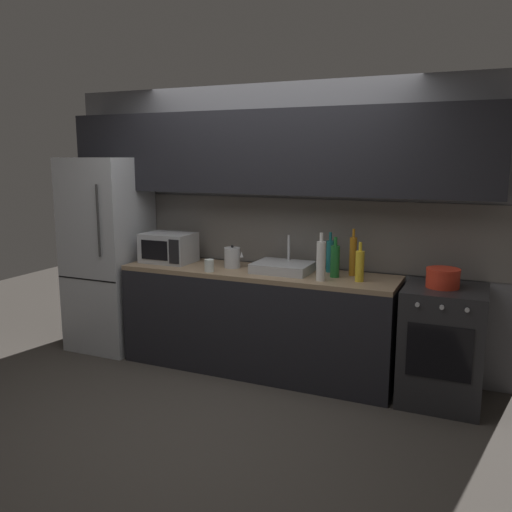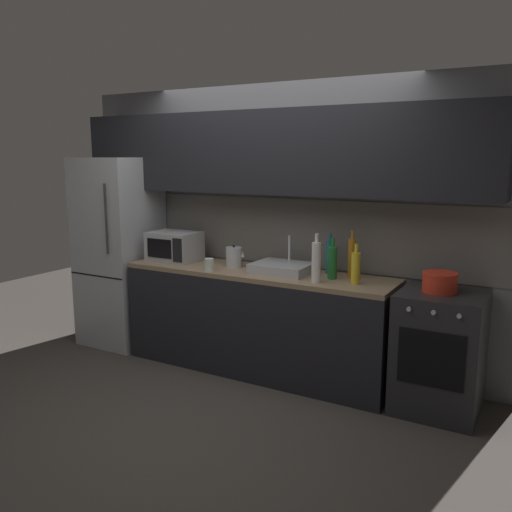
# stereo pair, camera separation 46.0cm
# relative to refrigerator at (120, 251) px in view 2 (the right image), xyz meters

# --- Properties ---
(ground_plane) EXTENTS (10.00, 10.00, 0.00)m
(ground_plane) POSITION_rel_refrigerator_xyz_m (1.58, -0.90, -0.93)
(ground_plane) COLOR #3D3833
(back_wall) EXTENTS (4.15, 0.44, 2.50)m
(back_wall) POSITION_rel_refrigerator_xyz_m (1.58, 0.30, 0.62)
(back_wall) COLOR slate
(back_wall) RESTS_ON ground
(counter_run) EXTENTS (2.41, 0.60, 0.90)m
(counter_run) POSITION_rel_refrigerator_xyz_m (1.58, 0.00, -0.48)
(counter_run) COLOR black
(counter_run) RESTS_ON ground
(refrigerator) EXTENTS (0.68, 0.69, 1.86)m
(refrigerator) POSITION_rel_refrigerator_xyz_m (0.00, 0.00, 0.00)
(refrigerator) COLOR #ADAFB5
(refrigerator) RESTS_ON ground
(oven_range) EXTENTS (0.60, 0.62, 0.90)m
(oven_range) POSITION_rel_refrigerator_xyz_m (3.13, -0.00, -0.48)
(oven_range) COLOR #232326
(oven_range) RESTS_ON ground
(microwave) EXTENTS (0.46, 0.35, 0.27)m
(microwave) POSITION_rel_refrigerator_xyz_m (0.68, 0.02, 0.11)
(microwave) COLOR #A8AAAF
(microwave) RESTS_ON counter_run
(sink_basin) EXTENTS (0.48, 0.38, 0.30)m
(sink_basin) POSITION_rel_refrigerator_xyz_m (1.81, 0.03, 0.01)
(sink_basin) COLOR #ADAFB5
(sink_basin) RESTS_ON counter_run
(kettle) EXTENTS (0.18, 0.14, 0.20)m
(kettle) POSITION_rel_refrigerator_xyz_m (1.33, 0.03, 0.06)
(kettle) COLOR #B7BABF
(kettle) RESTS_ON counter_run
(wine_bottle_amber) EXTENTS (0.06, 0.06, 0.39)m
(wine_bottle_amber) POSITION_rel_refrigerator_xyz_m (2.38, 0.14, 0.14)
(wine_bottle_amber) COLOR #B27019
(wine_bottle_amber) RESTS_ON counter_run
(wine_bottle_yellow) EXTENTS (0.07, 0.07, 0.31)m
(wine_bottle_yellow) POSITION_rel_refrigerator_xyz_m (2.48, -0.05, 0.10)
(wine_bottle_yellow) COLOR gold
(wine_bottle_yellow) RESTS_ON counter_run
(wine_bottle_teal) EXTENTS (0.07, 0.07, 0.34)m
(wine_bottle_teal) POSITION_rel_refrigerator_xyz_m (2.17, 0.19, 0.11)
(wine_bottle_teal) COLOR #19666B
(wine_bottle_teal) RESTS_ON counter_run
(wine_bottle_green) EXTENTS (0.07, 0.07, 0.33)m
(wine_bottle_green) POSITION_rel_refrigerator_xyz_m (2.27, 0.02, 0.11)
(wine_bottle_green) COLOR #1E6B2D
(wine_bottle_green) RESTS_ON counter_run
(wine_bottle_white) EXTENTS (0.07, 0.07, 0.38)m
(wine_bottle_white) POSITION_rel_refrigerator_xyz_m (2.20, -0.15, 0.13)
(wine_bottle_white) COLOR silver
(wine_bottle_white) RESTS_ON counter_run
(mug_clear) EXTENTS (0.08, 0.08, 0.11)m
(mug_clear) POSITION_rel_refrigerator_xyz_m (1.23, -0.21, 0.02)
(mug_clear) COLOR silver
(mug_clear) RESTS_ON counter_run
(cooking_pot) EXTENTS (0.25, 0.25, 0.14)m
(cooking_pot) POSITION_rel_refrigerator_xyz_m (3.10, 0.00, 0.04)
(cooking_pot) COLOR red
(cooking_pot) RESTS_ON oven_range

